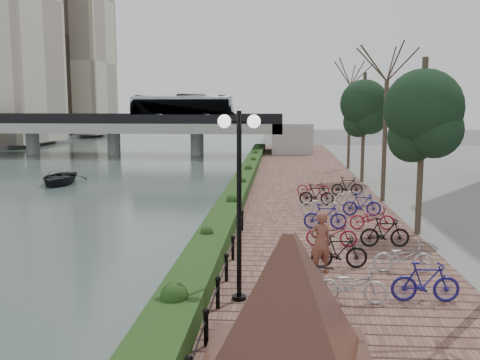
# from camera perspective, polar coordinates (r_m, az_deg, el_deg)

# --- Properties ---
(ground) EXTENTS (220.00, 220.00, 0.00)m
(ground) POSITION_cam_1_polar(r_m,az_deg,el_deg) (12.55, -9.58, -16.97)
(ground) COLOR #59595B
(ground) RESTS_ON ground
(river_water) EXTENTS (30.00, 130.00, 0.02)m
(river_water) POSITION_cam_1_polar(r_m,az_deg,el_deg) (40.55, -21.79, -0.08)
(river_water) COLOR #4A5D57
(river_water) RESTS_ON ground
(promenade) EXTENTS (8.00, 75.00, 0.50)m
(promenade) POSITION_cam_1_polar(r_m,az_deg,el_deg) (28.99, 6.59, -2.08)
(promenade) COLOR brown
(promenade) RESTS_ON ground
(hedge) EXTENTS (1.10, 56.00, 0.60)m
(hedge) POSITION_cam_1_polar(r_m,az_deg,el_deg) (31.43, 0.22, -0.23)
(hedge) COLOR #1B3D16
(hedge) RESTS_ON promenade
(chain_fence) EXTENTS (0.10, 14.10, 0.70)m
(chain_fence) POSITION_cam_1_polar(r_m,az_deg,el_deg) (13.83, -1.89, -10.67)
(chain_fence) COLOR black
(chain_fence) RESTS_ON promenade
(granite_monument) EXTENTS (4.79, 4.79, 2.54)m
(granite_monument) POSITION_cam_1_polar(r_m,az_deg,el_deg) (9.88, 5.15, -12.68)
(granite_monument) COLOR #48251F
(granite_monument) RESTS_ON promenade
(lamppost) EXTENTS (1.02, 0.32, 4.64)m
(lamppost) POSITION_cam_1_polar(r_m,az_deg,el_deg) (12.78, -0.10, 1.67)
(lamppost) COLOR black
(lamppost) RESTS_ON promenade
(motorcycle) EXTENTS (1.03, 1.72, 1.03)m
(motorcycle) POSITION_cam_1_polar(r_m,az_deg,el_deg) (12.41, 7.88, -12.15)
(motorcycle) COLOR black
(motorcycle) RESTS_ON promenade
(pedestrian) EXTENTS (0.77, 0.63, 1.80)m
(pedestrian) POSITION_cam_1_polar(r_m,az_deg,el_deg) (15.46, 8.57, -6.62)
(pedestrian) COLOR brown
(pedestrian) RESTS_ON promenade
(bicycle_parking) EXTENTS (2.40, 17.32, 1.00)m
(bicycle_parking) POSITION_cam_1_polar(r_m,az_deg,el_deg) (21.16, 11.48, -3.92)
(bicycle_parking) COLOR #B9B8BE
(bicycle_parking) RESTS_ON promenade
(street_trees) EXTENTS (3.20, 37.12, 6.80)m
(street_trees) POSITION_cam_1_polar(r_m,az_deg,el_deg) (24.32, 16.63, 3.88)
(street_trees) COLOR #3A2E22
(street_trees) RESTS_ON promenade
(bridge) EXTENTS (36.00, 10.77, 6.50)m
(bridge) POSITION_cam_1_polar(r_m,az_deg,el_deg) (58.38, -11.91, 5.90)
(bridge) COLOR gray
(bridge) RESTS_ON ground
(boat) EXTENTS (3.50, 4.60, 0.89)m
(boat) POSITION_cam_1_polar(r_m,az_deg,el_deg) (37.86, -18.75, 0.23)
(boat) COLOR black
(boat) RESTS_ON river_water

